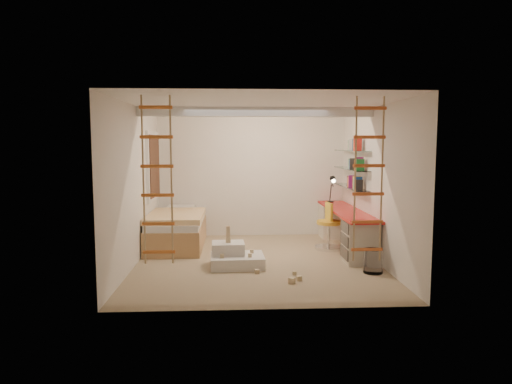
{
  "coord_description": "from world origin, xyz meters",
  "views": [
    {
      "loc": [
        -0.4,
        -7.53,
        1.97
      ],
      "look_at": [
        0.0,
        0.3,
        1.15
      ],
      "focal_mm": 32.0,
      "sensor_mm": 36.0,
      "label": 1
    }
  ],
  "objects": [
    {
      "name": "books",
      "position": [
        1.87,
        1.13,
        1.58
      ],
      "size": [
        0.14,
        0.64,
        0.92
      ],
      "color": "#262626",
      "rests_on": "shelves"
    },
    {
      "name": "task_lamp",
      "position": [
        1.67,
        1.82,
        1.14
      ],
      "size": [
        0.14,
        0.36,
        0.57
      ],
      "color": "black",
      "rests_on": "desk"
    },
    {
      "name": "toy_blocks",
      "position": [
        -0.09,
        -0.56,
        0.25
      ],
      "size": [
        1.2,
        1.13,
        0.65
      ],
      "color": "#CCB284",
      "rests_on": "floor"
    },
    {
      "name": "rope_ladder_right",
      "position": [
        1.35,
        -1.75,
        1.52
      ],
      "size": [
        0.41,
        0.04,
        2.13
      ],
      "primitive_type": null,
      "color": "#D34D24",
      "rests_on": "ceiling"
    },
    {
      "name": "bed",
      "position": [
        -1.48,
        1.23,
        0.33
      ],
      "size": [
        1.02,
        2.0,
        0.69
      ],
      "color": "#AD7F51",
      "rests_on": "floor"
    },
    {
      "name": "swivel_chair",
      "position": [
        1.4,
        0.84,
        0.33
      ],
      "size": [
        0.57,
        0.57,
        0.88
      ],
      "color": "gold",
      "rests_on": "floor"
    },
    {
      "name": "ceiling_beam",
      "position": [
        0.0,
        0.3,
        2.52
      ],
      "size": [
        4.0,
        0.18,
        0.16
      ],
      "primitive_type": "cube",
      "color": "white",
      "rests_on": "ceiling"
    },
    {
      "name": "shelves",
      "position": [
        1.87,
        1.13,
        1.5
      ],
      "size": [
        0.25,
        1.8,
        0.71
      ],
      "color": "white",
      "rests_on": "wall_right"
    },
    {
      "name": "rope_ladder_left",
      "position": [
        -1.35,
        -1.75,
        1.52
      ],
      "size": [
        0.41,
        0.04,
        2.13
      ],
      "primitive_type": null,
      "color": "orange",
      "rests_on": "ceiling"
    },
    {
      "name": "play_platform",
      "position": [
        -0.38,
        -0.28,
        0.15
      ],
      "size": [
        0.88,
        0.7,
        0.38
      ],
      "color": "silver",
      "rests_on": "floor"
    },
    {
      "name": "window_blind",
      "position": [
        -1.93,
        1.5,
        1.55
      ],
      "size": [
        0.02,
        1.0,
        1.2
      ],
      "primitive_type": "cube",
      "color": "#4C2D1E",
      "rests_on": "window_frame"
    },
    {
      "name": "waste_bin",
      "position": [
        1.75,
        -0.78,
        0.19
      ],
      "size": [
        0.3,
        0.3,
        0.37
      ],
      "primitive_type": "cylinder",
      "color": "white",
      "rests_on": "floor"
    },
    {
      "name": "window_frame",
      "position": [
        -1.97,
        1.5,
        1.55
      ],
      "size": [
        0.06,
        1.15,
        1.35
      ],
      "primitive_type": "cube",
      "color": "white",
      "rests_on": "wall_left"
    },
    {
      "name": "desk",
      "position": [
        1.72,
        0.86,
        0.4
      ],
      "size": [
        0.56,
        2.8,
        0.75
      ],
      "color": "red",
      "rests_on": "floor"
    },
    {
      "name": "floor",
      "position": [
        0.0,
        0.0,
        0.0
      ],
      "size": [
        4.5,
        4.5,
        0.0
      ],
      "primitive_type": "plane",
      "color": "#927C5E",
      "rests_on": "ground"
    }
  ]
}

